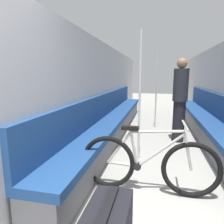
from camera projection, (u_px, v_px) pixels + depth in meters
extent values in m
cube|color=#B2B2B7|center=(104.00, 90.00, 4.77)|extent=(0.10, 10.66, 2.11)
cube|color=#5B5B60|center=(115.00, 127.00, 4.75)|extent=(0.42, 6.46, 0.38)
cube|color=navy|center=(115.00, 117.00, 4.70)|extent=(0.50, 6.46, 0.10)
cube|color=navy|center=(106.00, 104.00, 4.69)|extent=(0.07, 6.46, 0.51)
cube|color=#5B5B60|center=(208.00, 132.00, 4.30)|extent=(0.42, 6.46, 0.38)
cube|color=navy|center=(209.00, 121.00, 4.26)|extent=(0.50, 6.46, 0.10)
cube|color=navy|center=(221.00, 107.00, 4.15)|extent=(0.07, 6.46, 0.51)
torus|color=black|center=(108.00, 162.00, 2.46)|extent=(0.66, 0.06, 0.66)
torus|color=black|center=(191.00, 170.00, 2.25)|extent=(0.66, 0.06, 0.66)
cylinder|color=#B7B2A8|center=(122.00, 164.00, 2.42)|extent=(0.36, 0.03, 0.05)
cylinder|color=#B7B2A8|center=(119.00, 148.00, 2.40)|extent=(0.29, 0.03, 0.40)
cylinder|color=#B7B2A8|center=(134.00, 147.00, 2.35)|extent=(0.13, 0.03, 0.47)
cylinder|color=#B7B2A8|center=(160.00, 151.00, 2.29)|extent=(0.53, 0.03, 0.45)
cylinder|color=#B7B2A8|center=(157.00, 132.00, 2.26)|extent=(0.61, 0.03, 0.08)
cylinder|color=#B7B2A8|center=(188.00, 152.00, 2.22)|extent=(0.13, 0.03, 0.44)
cylinder|color=black|center=(137.00, 166.00, 2.39)|extent=(0.09, 0.06, 0.09)
cube|color=black|center=(130.00, 128.00, 2.32)|extent=(0.20, 0.07, 0.04)
cylinder|color=#B7B2A8|center=(185.00, 125.00, 2.18)|extent=(0.02, 0.46, 0.02)
cylinder|color=gray|center=(155.00, 126.00, 5.48)|extent=(0.08, 0.08, 0.01)
cylinder|color=silver|center=(156.00, 89.00, 5.29)|extent=(0.04, 0.04, 2.09)
cylinder|color=gray|center=(138.00, 157.00, 3.44)|extent=(0.08, 0.08, 0.01)
cylinder|color=silver|center=(140.00, 97.00, 3.26)|extent=(0.04, 0.04, 2.09)
cylinder|color=black|center=(179.00, 121.00, 4.21)|extent=(0.25, 0.25, 0.86)
cylinder|color=#232328|center=(181.00, 85.00, 4.07)|extent=(0.30, 0.30, 0.66)
sphere|color=#936B4C|center=(182.00, 63.00, 3.99)|extent=(0.21, 0.21, 0.21)
cube|color=black|center=(107.00, 205.00, 1.40)|extent=(0.08, 0.45, 0.03)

